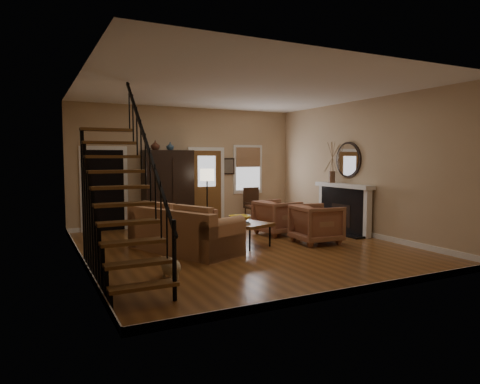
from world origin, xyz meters
name	(u,v)px	position (x,y,z in m)	size (l,w,h in m)	color
room	(196,174)	(-0.41, 1.76, 1.51)	(7.00, 7.33, 3.30)	brown
staircase	(122,178)	(-2.78, -1.30, 1.60)	(0.94, 2.80, 3.20)	brown
fireplace	(345,204)	(3.13, 0.50, 0.74)	(0.33, 1.95, 2.30)	black
armoire	(168,189)	(-0.70, 3.15, 1.05)	(1.30, 0.60, 2.10)	black
vase_a	(155,145)	(-1.05, 3.05, 2.22)	(0.24, 0.24, 0.25)	#4C2619
vase_b	(170,146)	(-0.65, 3.05, 2.21)	(0.20, 0.20, 0.21)	#334C60
sofa	(184,230)	(-1.26, 0.22, 0.45)	(1.03, 2.39, 0.89)	#B17A50
coffee_table	(241,233)	(0.06, 0.30, 0.26)	(0.78, 1.33, 0.51)	brown
bowl	(240,218)	(0.11, 0.45, 0.57)	(0.46, 0.46, 0.11)	gold
books	(242,222)	(-0.06, 0.00, 0.54)	(0.24, 0.33, 0.06)	beige
armchair_left	(317,224)	(1.65, -0.31, 0.43)	(0.93, 0.96, 0.87)	brown
armchair_right	(277,217)	(1.44, 1.01, 0.43)	(0.91, 0.94, 0.86)	brown
floor_lamp	(207,200)	(0.10, 2.32, 0.81)	(0.37, 0.37, 1.61)	black
side_chair	(255,205)	(1.85, 2.95, 0.51)	(0.54, 0.54, 1.02)	#341E10
dog	(171,268)	(-2.10, -1.57, 0.17)	(0.28, 0.47, 0.34)	beige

